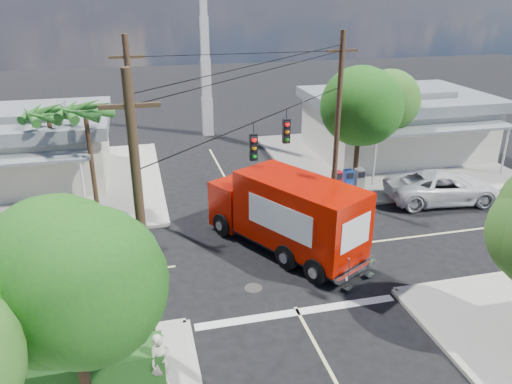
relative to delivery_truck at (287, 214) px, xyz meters
name	(u,v)px	position (x,y,z in m)	size (l,w,h in m)	color
ground	(267,255)	(-0.95, -0.28, -1.76)	(120.00, 120.00, 0.00)	black
sidewalk_ne	(379,159)	(9.93, 10.60, -1.69)	(14.12, 14.12, 0.14)	gray
sidewalk_nw	(40,187)	(-11.83, 10.60, -1.69)	(14.12, 14.12, 0.14)	gray
road_markings	(276,272)	(-0.95, -1.75, -1.76)	(32.00, 32.00, 0.01)	beige
building_ne	(396,121)	(11.55, 11.69, 0.56)	(11.80, 10.20, 4.50)	silver
building_nw	(18,145)	(-12.95, 12.19, 0.46)	(10.80, 10.20, 4.30)	beige
radio_tower	(205,63)	(-0.45, 19.72, 3.88)	(0.80, 0.80, 17.00)	silver
tree_sw_front	(69,282)	(-7.94, -7.82, 2.57)	(3.88, 3.78, 6.03)	#422D1C
tree_ne_front	(361,106)	(6.26, 6.48, 3.00)	(4.21, 4.14, 6.66)	#422D1C
tree_ne_back	(384,106)	(8.86, 8.68, 2.42)	(3.77, 3.66, 5.82)	#422D1C
palm_nw_front	(85,113)	(-8.45, 7.22, 3.28)	(3.01, 3.08, 5.59)	#422D1C
palm_nw_back	(48,116)	(-10.45, 8.72, 2.91)	(3.01, 3.08, 5.19)	#422D1C
utility_poles	(222,145)	(-2.54, 1.33, 2.91)	(12.00, 10.68, 9.00)	#473321
picket_fence	(64,356)	(-8.75, -5.88, -1.08)	(5.94, 0.06, 1.00)	silver
hedge_sw	(53,376)	(-8.95, -6.68, -1.07)	(6.20, 1.20, 1.10)	#1A4318
vending_boxes	(348,179)	(5.55, 5.92, -1.07)	(1.90, 0.50, 1.10)	#B10C17
delivery_truck	(287,214)	(0.00, 0.00, 0.00)	(5.96, 8.13, 3.47)	black
parked_car	(442,187)	(9.89, 3.21, -0.91)	(2.82, 6.12, 1.70)	silver
pedestrian	(160,361)	(-5.97, -7.15, -0.76)	(0.63, 0.41, 1.72)	beige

